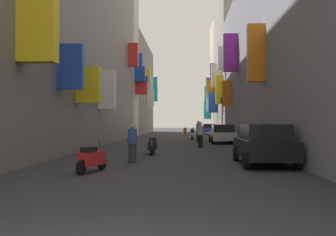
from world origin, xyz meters
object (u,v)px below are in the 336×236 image
Objects in this scene: pedestrian_near_right at (132,143)px; traffic_light_near_corner at (222,110)px; pedestrian_crossing at (200,135)px; scooter_green at (193,132)px; scooter_orange at (185,131)px; pedestrian_near_left at (198,131)px; scooter_black at (152,145)px; parked_car_silver at (222,133)px; parked_car_blue at (209,129)px; scooter_white at (192,135)px; parked_car_black at (264,144)px; scooter_red at (92,158)px.

traffic_light_near_corner reaches higher than pedestrian_near_right.
traffic_light_near_corner is (2.80, 14.09, 2.08)m from pedestrian_crossing.
scooter_green is 0.99× the size of scooter_orange.
pedestrian_crossing is 0.93× the size of pedestrian_near_left.
scooter_black is at bearing -95.73° from scooter_green.
traffic_light_near_corner is (0.89, 9.32, 2.15)m from parked_car_silver.
parked_car_blue reaches higher than scooter_orange.
scooter_black is 0.99× the size of pedestrian_near_left.
scooter_white is 19.35m from pedestrian_near_right.
pedestrian_crossing is at bearing 102.38° from parked_car_black.
parked_car_black is 0.97× the size of parked_car_silver.
pedestrian_near_right is (-3.13, -8.95, -0.04)m from pedestrian_crossing.
pedestrian_crossing reaches higher than parked_car_silver.
parked_car_black is 2.24× the size of scooter_red.
pedestrian_near_right is (-3.22, -15.55, -0.11)m from pedestrian_near_left.
scooter_black is at bearing 83.03° from pedestrian_near_right.
parked_car_blue is at bearing 80.61° from scooter_red.
scooter_black is (-4.74, -30.21, -0.29)m from parked_car_blue.
scooter_black is at bearing -105.88° from traffic_light_near_corner.
scooter_orange is at bearing 155.28° from parked_car_blue.
scooter_red is 1.02× the size of scooter_green.
parked_car_blue is 2.54× the size of pedestrian_near_right.
pedestrian_crossing is at bearing -89.52° from scooter_green.
pedestrian_crossing is (1.12, -26.54, 0.37)m from scooter_orange.
parked_car_silver is 5.90m from scooter_white.
scooter_black is (-4.76, 4.39, -0.36)m from parked_car_black.
scooter_black is 0.99× the size of scooter_orange.
scooter_white is 1.13× the size of pedestrian_crossing.
pedestrian_near_left reaches higher than scooter_green.
scooter_black and scooter_orange have the same top height.
parked_car_silver is 2.36× the size of pedestrian_near_left.
pedestrian_near_right is 0.37× the size of traffic_light_near_corner.
scooter_black is at bearing -98.50° from scooter_white.
scooter_black and scooter_white have the same top height.
parked_car_black is 5.26m from pedestrian_near_right.
pedestrian_crossing is (-2.08, -25.06, 0.08)m from parked_car_blue.
pedestrian_near_right reaches higher than parked_car_black.
parked_car_blue reaches higher than scooter_black.
traffic_light_near_corner is at bearing 84.56° from parked_car_silver.
pedestrian_near_right is (-2.96, -28.71, 0.33)m from scooter_green.
parked_car_blue is 2.26× the size of pedestrian_near_left.
scooter_white is (-2.45, -14.87, -0.29)m from parked_car_blue.
scooter_green is at bearing 90.48° from pedestrian_crossing.
parked_car_black is 2.17× the size of scooter_white.
scooter_white is at bearing 97.35° from pedestrian_near_left.
scooter_white is at bearing -87.37° from scooter_orange.
traffic_light_near_corner is at bearing -86.21° from parked_car_blue.
scooter_orange is at bearing 97.95° from parked_car_silver.
traffic_light_near_corner is (0.71, 23.63, 2.10)m from parked_car_black.
parked_car_blue is at bearing 83.86° from pedestrian_near_left.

